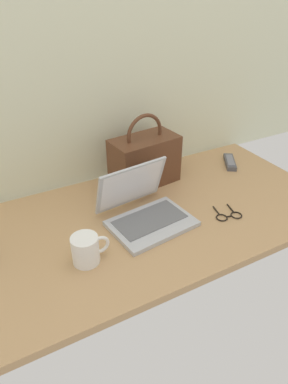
{
  "coord_description": "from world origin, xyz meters",
  "views": [
    {
      "loc": [
        -0.53,
        -0.97,
        0.85
      ],
      "look_at": [
        -0.0,
        0.0,
        0.15
      ],
      "focal_mm": 32.13,
      "sensor_mm": 36.0,
      "label": 1
    }
  ],
  "objects_px": {
    "laptop": "(144,210)",
    "eyeglasses": "(229,216)",
    "coffee_mug": "(86,249)",
    "remote_control_far": "(230,162)",
    "handbag": "(145,160)"
  },
  "relations": [
    {
      "from": "remote_control_far",
      "to": "handbag",
      "type": "height_order",
      "value": "handbag"
    },
    {
      "from": "remote_control_far",
      "to": "eyeglasses",
      "type": "bearing_deg",
      "value": -130.81
    },
    {
      "from": "laptop",
      "to": "handbag",
      "type": "bearing_deg",
      "value": 60.98
    },
    {
      "from": "laptop",
      "to": "remote_control_far",
      "type": "distance_m",
      "value": 0.65
    },
    {
      "from": "coffee_mug",
      "to": "handbag",
      "type": "xyz_separation_m",
      "value": [
        0.42,
        0.37,
        0.06
      ]
    },
    {
      "from": "coffee_mug",
      "to": "eyeglasses",
      "type": "distance_m",
      "value": 0.59
    },
    {
      "from": "handbag",
      "to": "laptop",
      "type": "bearing_deg",
      "value": -119.02
    },
    {
      "from": "remote_control_far",
      "to": "coffee_mug",
      "type": "bearing_deg",
      "value": -160.11
    },
    {
      "from": "coffee_mug",
      "to": "eyeglasses",
      "type": "height_order",
      "value": "coffee_mug"
    },
    {
      "from": "laptop",
      "to": "eyeglasses",
      "type": "xyz_separation_m",
      "value": [
        0.31,
        -0.15,
        -0.04
      ]
    },
    {
      "from": "laptop",
      "to": "handbag",
      "type": "distance_m",
      "value": 0.3
    },
    {
      "from": "remote_control_far",
      "to": "handbag",
      "type": "distance_m",
      "value": 0.48
    },
    {
      "from": "remote_control_far",
      "to": "eyeglasses",
      "type": "height_order",
      "value": "remote_control_far"
    },
    {
      "from": "coffee_mug",
      "to": "eyeglasses",
      "type": "xyz_separation_m",
      "value": [
        0.59,
        -0.03,
        -0.05
      ]
    },
    {
      "from": "laptop",
      "to": "coffee_mug",
      "type": "height_order",
      "value": "laptop"
    }
  ]
}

